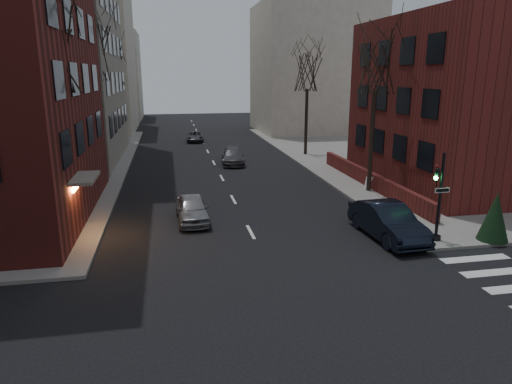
# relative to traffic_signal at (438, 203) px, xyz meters

# --- Properties ---
(sidewalk_far_right) EXTENTS (44.00, 44.00, 0.15)m
(sidewalk_far_right) POSITION_rel_traffic_signal_xyz_m (21.06, 21.01, -1.83)
(sidewalk_far_right) COLOR gray
(sidewalk_far_right) RESTS_ON ground
(building_right_brick) EXTENTS (12.00, 14.00, 11.00)m
(building_right_brick) POSITION_rel_traffic_signal_xyz_m (8.56, 10.01, 3.59)
(building_right_brick) COLOR maroon
(building_right_brick) RESTS_ON ground
(low_wall_right) EXTENTS (0.35, 16.00, 1.00)m
(low_wall_right) POSITION_rel_traffic_signal_xyz_m (1.36, 10.01, -1.26)
(low_wall_right) COLOR maroon
(low_wall_right) RESTS_ON sidewalk_far_right
(building_distant_la) EXTENTS (14.00, 16.00, 18.00)m
(building_distant_la) POSITION_rel_traffic_signal_xyz_m (-22.94, 46.01, 7.09)
(building_distant_la) COLOR beige
(building_distant_la) RESTS_ON ground
(building_distant_ra) EXTENTS (14.00, 14.00, 16.00)m
(building_distant_ra) POSITION_rel_traffic_signal_xyz_m (7.06, 41.01, 6.09)
(building_distant_ra) COLOR beige
(building_distant_ra) RESTS_ON ground
(building_distant_lb) EXTENTS (10.00, 12.00, 14.00)m
(building_distant_lb) POSITION_rel_traffic_signal_xyz_m (-20.94, 63.01, 5.09)
(building_distant_lb) COLOR beige
(building_distant_lb) RESTS_ON ground
(traffic_signal) EXTENTS (0.76, 0.44, 4.00)m
(traffic_signal) POSITION_rel_traffic_signal_xyz_m (0.00, 0.00, 0.00)
(traffic_signal) COLOR black
(traffic_signal) RESTS_ON sidewalk_far_right
(tree_left_a) EXTENTS (4.18, 4.18, 10.26)m
(tree_left_a) POSITION_rel_traffic_signal_xyz_m (-16.74, 5.01, 6.56)
(tree_left_a) COLOR #2D231C
(tree_left_a) RESTS_ON sidewalk_far_left
(tree_left_b) EXTENTS (4.40, 4.40, 10.80)m
(tree_left_b) POSITION_rel_traffic_signal_xyz_m (-16.74, 17.01, 7.00)
(tree_left_b) COLOR #2D231C
(tree_left_b) RESTS_ON sidewalk_far_left
(tree_left_c) EXTENTS (3.96, 3.96, 9.72)m
(tree_left_c) POSITION_rel_traffic_signal_xyz_m (-16.74, 31.01, 6.12)
(tree_left_c) COLOR #2D231C
(tree_left_c) RESTS_ON sidewalk_far_left
(tree_right_a) EXTENTS (3.96, 3.96, 9.72)m
(tree_right_a) POSITION_rel_traffic_signal_xyz_m (0.86, 9.01, 6.12)
(tree_right_a) COLOR #2D231C
(tree_right_a) RESTS_ON sidewalk_far_right
(tree_right_b) EXTENTS (3.74, 3.74, 9.18)m
(tree_right_b) POSITION_rel_traffic_signal_xyz_m (0.86, 23.01, 5.68)
(tree_right_b) COLOR #2D231C
(tree_right_b) RESTS_ON sidewalk_far_right
(streetlamp_near) EXTENTS (0.36, 0.36, 6.28)m
(streetlamp_near) POSITION_rel_traffic_signal_xyz_m (-16.14, 13.01, 2.33)
(streetlamp_near) COLOR black
(streetlamp_near) RESTS_ON sidewalk_far_left
(streetlamp_far) EXTENTS (0.36, 0.36, 6.28)m
(streetlamp_far) POSITION_rel_traffic_signal_xyz_m (-16.14, 33.01, 2.33)
(streetlamp_far) COLOR black
(streetlamp_far) RESTS_ON sidewalk_far_left
(parked_sedan) EXTENTS (2.02, 5.06, 1.64)m
(parked_sedan) POSITION_rel_traffic_signal_xyz_m (-1.83, 1.01, -1.09)
(parked_sedan) COLOR black
(parked_sedan) RESTS_ON ground
(car_lane_silver) EXTENTS (1.73, 4.03, 1.36)m
(car_lane_silver) POSITION_rel_traffic_signal_xyz_m (-10.62, 5.22, -1.23)
(car_lane_silver) COLOR gray
(car_lane_silver) RESTS_ON ground
(car_lane_gray) EXTENTS (2.32, 4.74, 1.33)m
(car_lane_gray) POSITION_rel_traffic_signal_xyz_m (-6.38, 20.18, -1.24)
(car_lane_gray) COLOR #46454A
(car_lane_gray) RESTS_ON ground
(car_lane_far) EXTENTS (2.07, 4.12, 1.12)m
(car_lane_far) POSITION_rel_traffic_signal_xyz_m (-8.74, 33.99, -1.35)
(car_lane_far) COLOR #3C3B40
(car_lane_far) RESTS_ON ground
(sandwich_board) EXTENTS (0.50, 0.60, 0.84)m
(sandwich_board) POSITION_rel_traffic_signal_xyz_m (1.07, 9.25, -1.34)
(sandwich_board) COLOR white
(sandwich_board) RESTS_ON sidewalk_far_right
(evergreen_shrub) EXTENTS (1.74, 1.74, 2.23)m
(evergreen_shrub) POSITION_rel_traffic_signal_xyz_m (2.56, -0.49, -0.64)
(evergreen_shrub) COLOR #15311B
(evergreen_shrub) RESTS_ON sidewalk_far_right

